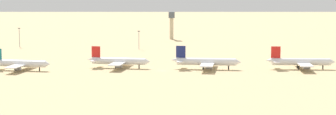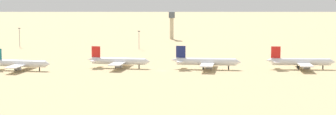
% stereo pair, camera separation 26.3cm
% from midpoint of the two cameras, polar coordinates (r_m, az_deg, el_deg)
% --- Properties ---
extents(ground, '(4000.00, 4000.00, 0.00)m').
position_cam_midpoint_polar(ground, '(356.66, -0.47, -1.20)').
color(ground, tan).
extents(parked_jet_teal_1, '(36.89, 31.58, 12.26)m').
position_cam_midpoint_polar(parked_jet_teal_1, '(367.04, -13.32, -0.52)').
color(parked_jet_teal_1, white).
rests_on(parked_jet_teal_1, ground).
extents(parked_jet_red_2, '(37.85, 32.38, 12.57)m').
position_cam_midpoint_polar(parked_jet_red_2, '(367.74, -4.51, -0.32)').
color(parked_jet_red_2, white).
rests_on(parked_jet_red_2, ground).
extents(parked_jet_navy_3, '(40.54, 34.49, 13.41)m').
position_cam_midpoint_polar(parked_jet_navy_3, '(362.28, 3.45, -0.38)').
color(parked_jet_navy_3, white).
rests_on(parked_jet_navy_3, ground).
extents(parked_jet_red_4, '(39.85, 33.57, 13.16)m').
position_cam_midpoint_polar(parked_jet_red_4, '(369.74, 11.92, -0.39)').
color(parked_jet_red_4, white).
rests_on(parked_jet_red_4, ground).
extents(control_tower, '(5.20, 5.20, 23.62)m').
position_cam_midpoint_polar(control_tower, '(543.13, 0.35, 3.17)').
color(control_tower, '#C6B793').
rests_on(control_tower, ground).
extents(light_pole_west, '(1.80, 0.50, 14.58)m').
position_cam_midpoint_polar(light_pole_west, '(494.55, -13.30, 1.92)').
color(light_pole_west, '#59595E').
rests_on(light_pole_west, ground).
extents(light_pole_mid, '(1.80, 0.50, 13.75)m').
position_cam_midpoint_polar(light_pole_mid, '(465.11, -2.63, 1.73)').
color(light_pole_mid, '#59595E').
rests_on(light_pole_mid, ground).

